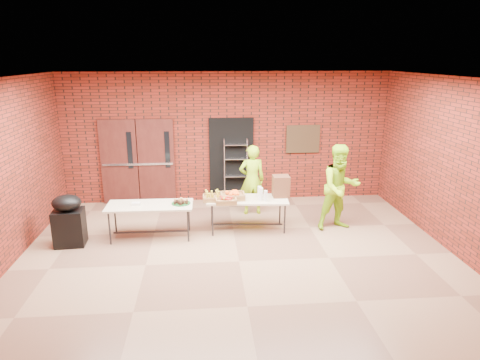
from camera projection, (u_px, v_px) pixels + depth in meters
name	position (u px, v px, depth m)	size (l,w,h in m)	color
room	(239.00, 176.00, 7.22)	(8.08, 7.08, 3.28)	brown
double_doors	(138.00, 162.00, 10.48)	(1.78, 0.12, 2.10)	#4C1D15
dark_doorway	(231.00, 160.00, 10.70)	(1.10, 0.06, 2.10)	black
bronze_plaque	(303.00, 139.00, 10.70)	(0.85, 0.04, 0.70)	#382616
wire_rack	(236.00, 171.00, 10.64)	(0.58, 0.19, 1.59)	silver
table_left	(150.00, 207.00, 8.53)	(1.71, 0.73, 0.70)	#BBAF8F
table_right	(248.00, 201.00, 8.92)	(1.72, 0.83, 0.69)	#BBAF8F
basket_bananas	(213.00, 198.00, 8.78)	(0.42, 0.33, 0.13)	olive
basket_oranges	(233.00, 196.00, 8.87)	(0.50, 0.39, 0.15)	olive
basket_apples	(226.00, 200.00, 8.62)	(0.42, 0.32, 0.13)	olive
muffin_tray	(181.00, 202.00, 8.56)	(0.38, 0.38, 0.09)	#15501F
napkin_box	(136.00, 204.00, 8.48)	(0.16, 0.11, 0.05)	silver
coffee_dispenser	(281.00, 186.00, 8.99)	(0.34, 0.31, 0.45)	#56311D
cup_stack_front	(261.00, 194.00, 8.77)	(0.09, 0.09, 0.27)	silver
cup_stack_mid	(266.00, 196.00, 8.71)	(0.08, 0.08, 0.23)	silver
cup_stack_back	(259.00, 192.00, 8.95)	(0.08, 0.08, 0.24)	silver
covered_grill	(69.00, 220.00, 8.22)	(0.59, 0.50, 1.02)	black
volunteer_woman	(252.00, 180.00, 9.81)	(0.59, 0.39, 1.63)	#98D417
volunteer_man	(340.00, 187.00, 8.91)	(0.88, 0.69, 1.82)	#98D417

